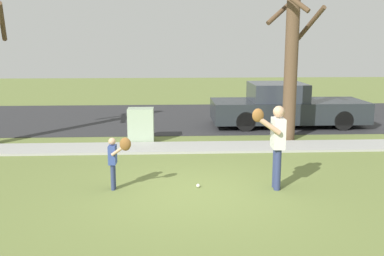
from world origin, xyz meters
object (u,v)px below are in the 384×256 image
baseball (198,186)px  street_tree_near (292,46)px  person_child (116,156)px  parked_pickup_dark (286,107)px  utility_cabinet (141,125)px  person_adult (276,138)px

baseball → street_tree_near: size_ratio=0.01×
person_child → street_tree_near: bearing=45.3°
person_child → parked_pickup_dark: size_ratio=0.21×
baseball → street_tree_near: street_tree_near is taller
utility_cabinet → street_tree_near: (4.37, 0.03, 2.25)m
baseball → utility_cabinet: bearing=108.4°
person_adult → parked_pickup_dark: (1.91, 6.52, -0.35)m
person_adult → baseball: bearing=-3.8°
person_adult → parked_pickup_dark: bearing=-104.3°
person_child → utility_cabinet: size_ratio=1.10×
person_adult → street_tree_near: bearing=-106.2°
baseball → street_tree_near: (2.96, 4.24, 2.71)m
person_adult → utility_cabinet: bearing=-54.2°
utility_cabinet → person_adult: bearing=-56.3°
person_adult → baseball: person_adult is taller
person_adult → utility_cabinet: 5.27m
utility_cabinet → parked_pickup_dark: size_ratio=0.19×
baseball → utility_cabinet: (-1.40, 4.21, 0.46)m
person_adult → street_tree_near: (1.46, 4.39, 1.72)m
baseball → utility_cabinet: utility_cabinet is taller
person_child → baseball: (1.61, 0.06, -0.66)m
person_adult → utility_cabinet: person_adult is taller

